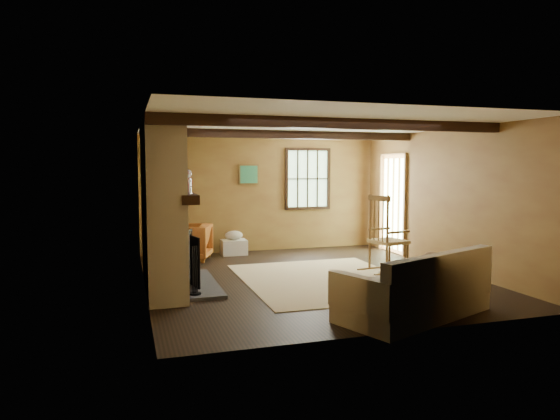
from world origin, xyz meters
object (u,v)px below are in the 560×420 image
object	(u,v)px
sofa	(418,293)
rocking_chair	(386,239)
laundry_basket	(234,247)
armchair	(190,242)
fireplace	(163,213)

from	to	relation	value
sofa	rocking_chair	bearing A→B (deg)	47.24
rocking_chair	laundry_basket	distance (m)	3.16
rocking_chair	armchair	xyz separation A→B (m)	(-3.05, 1.97, -0.20)
fireplace	laundry_basket	size ratio (longest dim) A/B	4.80
fireplace	armchair	size ratio (longest dim) A/B	3.18
rocking_chair	armchair	size ratio (longest dim) A/B	1.72
sofa	laundry_basket	xyz separation A→B (m)	(-1.20, 4.71, -0.13)
fireplace	laundry_basket	bearing A→B (deg)	57.44
fireplace	armchair	world-z (taller)	fireplace
rocking_chair	laundry_basket	size ratio (longest dim) A/B	2.60
fireplace	rocking_chair	size ratio (longest dim) A/B	1.85
rocking_chair	armchair	world-z (taller)	rocking_chair
laundry_basket	fireplace	bearing A→B (deg)	-122.56
sofa	armchair	xyz separation A→B (m)	(-2.12, 4.39, 0.06)
laundry_basket	armchair	bearing A→B (deg)	-160.56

